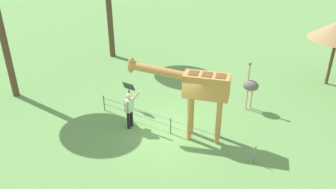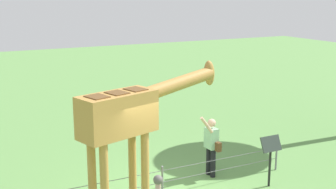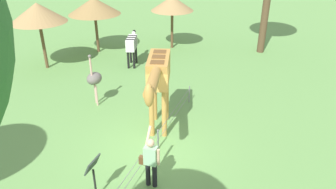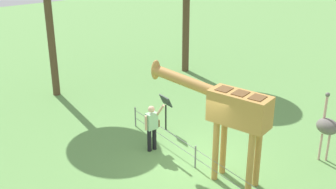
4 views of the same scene
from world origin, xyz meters
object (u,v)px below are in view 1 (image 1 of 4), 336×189
Objects in this scene: visitor at (130,108)px; info_sign at (129,90)px; ostrich at (251,86)px; giraffe at (197,88)px.

info_sign is at bearing -51.56° from visitor.
visitor is at bearing 47.96° from ostrich.
ostrich is (-3.64, -4.03, 0.27)m from visitor.
giraffe is at bearing -162.54° from visitor.
ostrich is (-1.04, -3.22, -1.00)m from giraffe.
giraffe is 3.01m from visitor.
giraffe is 2.95× the size of info_sign.
visitor is at bearing 17.46° from giraffe.
giraffe is 2.24× the size of visitor.
visitor is 5.44m from ostrich.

